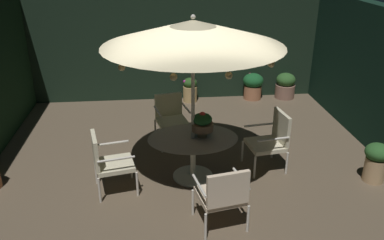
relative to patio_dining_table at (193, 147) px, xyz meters
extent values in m
cube|color=brown|center=(-0.04, 0.18, -0.56)|extent=(7.48, 7.73, 0.02)
cube|color=black|center=(-0.04, 3.90, 0.74)|extent=(7.48, 0.30, 2.58)
cylinder|color=silver|center=(0.00, 0.00, -0.54)|extent=(0.67, 0.67, 0.03)
cylinder|color=silver|center=(0.00, 0.00, -0.20)|extent=(0.09, 0.09, 0.70)
ellipsoid|color=#B3A89F|center=(0.00, 0.00, 0.17)|extent=(1.46, 1.13, 0.03)
cylinder|color=silver|center=(0.00, 0.00, 0.62)|extent=(0.06, 0.06, 2.35)
cone|color=beige|center=(0.00, 0.00, 1.85)|extent=(2.69, 2.69, 0.37)
sphere|color=silver|center=(0.00, 0.00, 2.08)|extent=(0.07, 0.07, 0.07)
sphere|color=#F9DB8C|center=(1.20, -0.02, 1.57)|extent=(0.09, 0.09, 0.09)
sphere|color=#F9DB8C|center=(1.00, 0.67, 1.57)|extent=(0.09, 0.09, 0.09)
sphere|color=#F9DB8C|center=(0.40, 1.14, 1.57)|extent=(0.09, 0.09, 0.09)
sphere|color=#F9DB8C|center=(-0.36, 1.15, 1.57)|extent=(0.09, 0.09, 0.09)
sphere|color=#F9DB8C|center=(-0.97, 0.71, 1.57)|extent=(0.09, 0.09, 0.09)
sphere|color=#F9DB8C|center=(-1.20, -0.04, 1.57)|extent=(0.09, 0.09, 0.09)
sphere|color=#F9DB8C|center=(-0.99, -0.68, 1.57)|extent=(0.09, 0.09, 0.09)
sphere|color=#F9DB8C|center=(-0.35, -1.15, 1.57)|extent=(0.09, 0.09, 0.09)
sphere|color=#F9DB8C|center=(0.32, -1.16, 1.57)|extent=(0.09, 0.09, 0.09)
sphere|color=#F9DB8C|center=(0.97, -0.71, 1.57)|extent=(0.09, 0.09, 0.09)
cylinder|color=olive|center=(0.15, 0.02, 0.24)|extent=(0.16, 0.16, 0.11)
cylinder|color=#83664E|center=(0.15, 0.02, 0.36)|extent=(0.35, 0.35, 0.12)
ellipsoid|color=#205629|center=(0.15, 0.02, 0.49)|extent=(0.31, 0.31, 0.18)
sphere|color=red|center=(0.15, 0.02, 0.56)|extent=(0.11, 0.11, 0.11)
cylinder|color=silver|center=(0.06, 1.03, -0.33)|extent=(0.04, 0.04, 0.44)
cylinder|color=silver|center=(-0.48, 0.91, -0.33)|extent=(0.04, 0.04, 0.44)
cylinder|color=silver|center=(-0.06, 1.56, -0.33)|extent=(0.04, 0.04, 0.44)
cylinder|color=silver|center=(-0.60, 1.44, -0.33)|extent=(0.04, 0.04, 0.44)
cube|color=beige|center=(-0.27, 1.24, -0.08)|extent=(0.64, 0.63, 0.07)
cube|color=beige|center=(-0.33, 1.49, 0.18)|extent=(0.53, 0.17, 0.45)
cylinder|color=silver|center=(0.00, 1.29, 0.17)|extent=(0.15, 0.51, 0.04)
cylinder|color=silver|center=(-0.54, 1.18, 0.17)|extent=(0.15, 0.51, 0.04)
cylinder|color=silver|center=(-1.02, 0.06, -0.34)|extent=(0.04, 0.04, 0.42)
cylinder|color=silver|center=(-0.90, -0.47, -0.34)|extent=(0.04, 0.04, 0.42)
cylinder|color=silver|center=(-1.57, -0.06, -0.34)|extent=(0.04, 0.04, 0.42)
cylinder|color=silver|center=(-1.46, -0.58, -0.34)|extent=(0.04, 0.04, 0.42)
cube|color=beige|center=(-1.24, -0.26, -0.10)|extent=(0.65, 0.63, 0.07)
cube|color=beige|center=(-1.50, -0.32, 0.19)|extent=(0.17, 0.52, 0.50)
cylinder|color=silver|center=(-1.29, 0.00, 0.14)|extent=(0.54, 0.15, 0.04)
cylinder|color=silver|center=(-1.18, -0.53, 0.14)|extent=(0.54, 0.15, 0.04)
cylinder|color=silver|center=(-0.10, -1.02, -0.34)|extent=(0.04, 0.04, 0.42)
cylinder|color=silver|center=(0.48, -0.91, -0.34)|extent=(0.04, 0.04, 0.42)
cylinder|color=silver|center=(0.00, -1.58, -0.34)|extent=(0.04, 0.04, 0.42)
cylinder|color=silver|center=(0.59, -1.46, -0.34)|extent=(0.04, 0.04, 0.42)
cube|color=beige|center=(0.24, -1.24, -0.10)|extent=(0.68, 0.66, 0.07)
cube|color=beige|center=(0.30, -1.51, 0.17)|extent=(0.57, 0.17, 0.47)
cylinder|color=silver|center=(-0.05, -1.30, 0.12)|extent=(0.14, 0.54, 0.04)
cylinder|color=silver|center=(0.54, -1.18, 0.12)|extent=(0.14, 0.54, 0.04)
cylinder|color=silver|center=(1.01, -0.15, -0.35)|extent=(0.04, 0.04, 0.40)
cylinder|color=silver|center=(0.93, 0.42, -0.35)|extent=(0.04, 0.04, 0.40)
cylinder|color=silver|center=(1.58, -0.07, -0.35)|extent=(0.04, 0.04, 0.40)
cylinder|color=silver|center=(1.50, 0.51, -0.35)|extent=(0.04, 0.04, 0.40)
cube|color=beige|center=(1.25, 0.18, -0.11)|extent=(0.64, 0.64, 0.07)
cube|color=beige|center=(1.52, 0.22, 0.19)|extent=(0.14, 0.55, 0.53)
cylinder|color=silver|center=(1.29, -0.11, 0.14)|extent=(0.55, 0.11, 0.04)
cylinder|color=silver|center=(1.21, 0.46, 0.14)|extent=(0.55, 0.11, 0.04)
cylinder|color=tan|center=(2.94, -0.41, -0.34)|extent=(0.33, 0.33, 0.41)
ellipsoid|color=#2A5826|center=(2.94, -0.41, -0.03)|extent=(0.41, 0.41, 0.28)
sphere|color=orange|center=(2.94, -0.31, 0.06)|extent=(0.07, 0.07, 0.07)
sphere|color=orange|center=(2.84, -0.40, 0.03)|extent=(0.08, 0.08, 0.08)
sphere|color=orange|center=(2.95, -0.52, 0.01)|extent=(0.10, 0.10, 0.10)
cylinder|color=#8A6454|center=(2.70, 3.54, -0.38)|extent=(0.49, 0.49, 0.34)
ellipsoid|color=#2C5625|center=(2.70, 3.54, -0.08)|extent=(0.48, 0.48, 0.33)
sphere|color=silver|center=(2.83, 3.57, -0.08)|extent=(0.07, 0.07, 0.07)
sphere|color=silver|center=(2.79, 3.70, -0.01)|extent=(0.10, 0.10, 0.10)
sphere|color=silver|center=(2.55, 3.61, -0.04)|extent=(0.08, 0.08, 0.08)
sphere|color=silver|center=(2.57, 3.46, -0.07)|extent=(0.07, 0.07, 0.07)
sphere|color=beige|center=(2.75, 3.41, -0.01)|extent=(0.07, 0.07, 0.07)
cylinder|color=tan|center=(0.29, 3.52, -0.36)|extent=(0.34, 0.34, 0.38)
ellipsoid|color=#284F1D|center=(0.29, 3.52, -0.07)|extent=(0.34, 0.34, 0.24)
sphere|color=#AC3A7C|center=(0.42, 3.56, -0.07)|extent=(0.09, 0.09, 0.09)
sphere|color=#A63A78|center=(0.37, 3.61, -0.01)|extent=(0.09, 0.09, 0.09)
sphere|color=#BF2F71|center=(0.25, 3.66, -0.05)|extent=(0.06, 0.06, 0.06)
sphere|color=#B22C8A|center=(0.15, 3.48, -0.02)|extent=(0.07, 0.07, 0.07)
sphere|color=#A93278|center=(0.25, 3.43, -0.04)|extent=(0.08, 0.08, 0.08)
sphere|color=#BB2E72|center=(0.33, 3.44, -0.01)|extent=(0.09, 0.09, 0.09)
cylinder|color=#B0704D|center=(1.87, 3.55, -0.38)|extent=(0.43, 0.43, 0.34)
ellipsoid|color=#185226|center=(1.87, 3.55, -0.08)|extent=(0.50, 0.50, 0.35)
sphere|color=#E24774|center=(2.03, 3.57, 0.02)|extent=(0.07, 0.07, 0.07)
sphere|color=#DB4875|center=(1.82, 3.69, 0.02)|extent=(0.10, 0.10, 0.10)
sphere|color=#EB4B7C|center=(1.72, 3.40, -0.03)|extent=(0.06, 0.06, 0.06)
camera|label=1|loc=(-0.58, -5.71, 3.01)|focal=37.33mm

